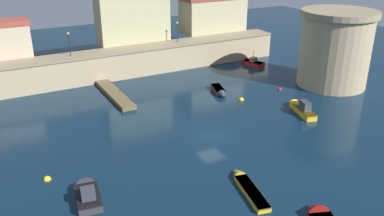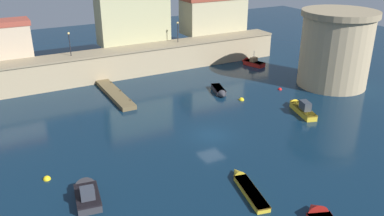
{
  "view_description": "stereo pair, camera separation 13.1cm",
  "coord_description": "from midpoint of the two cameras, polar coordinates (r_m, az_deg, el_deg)",
  "views": [
    {
      "loc": [
        -20.42,
        -32.89,
        19.59
      ],
      "look_at": [
        0.0,
        4.39,
        1.55
      ],
      "focal_mm": 37.68,
      "sensor_mm": 36.0,
      "label": 1
    },
    {
      "loc": [
        -20.31,
        -32.96,
        19.59
      ],
      "look_at": [
        0.0,
        4.39,
        1.55
      ],
      "focal_mm": 37.68,
      "sensor_mm": 36.0,
      "label": 2
    }
  ],
  "objects": [
    {
      "name": "pier_dock",
      "position": [
        54.86,
        -10.97,
        1.95
      ],
      "size": [
        1.84,
        11.47,
        0.7
      ],
      "color": "brown",
      "rests_on": "ground"
    },
    {
      "name": "moored_boat_6",
      "position": [
        68.17,
        8.25,
        6.43
      ],
      "size": [
        2.61,
        4.6,
        2.85
      ],
      "rotation": [
        0.0,
        0.0,
        1.84
      ],
      "color": "red",
      "rests_on": "ground"
    },
    {
      "name": "moored_boat_2",
      "position": [
        34.99,
        7.61,
        -10.8
      ],
      "size": [
        2.5,
        6.5,
        1.07
      ],
      "rotation": [
        0.0,
        0.0,
        1.35
      ],
      "color": "gold",
      "rests_on": "ground"
    },
    {
      "name": "mooring_buoy_2",
      "position": [
        52.99,
        6.91,
        1.13
      ],
      "size": [
        0.7,
        0.7,
        0.7
      ],
      "primitive_type": "sphere",
      "color": "yellow",
      "rests_on": "ground"
    },
    {
      "name": "quay_wall",
      "position": [
        62.83,
        -8.69,
        6.55
      ],
      "size": [
        50.76,
        4.22,
        4.14
      ],
      "color": "tan",
      "rests_on": "ground"
    },
    {
      "name": "mooring_buoy_1",
      "position": [
        38.08,
        -19.9,
        -9.51
      ],
      "size": [
        0.67,
        0.67,
        0.67
      ],
      "primitive_type": "sphere",
      "color": "yellow",
      "rests_on": "ground"
    },
    {
      "name": "moored_boat_4",
      "position": [
        50.66,
        15.04,
        0.06
      ],
      "size": [
        2.97,
        6.24,
        1.98
      ],
      "rotation": [
        0.0,
        0.0,
        1.28
      ],
      "color": "gold",
      "rests_on": "ground"
    },
    {
      "name": "quay_lamp_1",
      "position": [
        64.87,
        -2.15,
        11.17
      ],
      "size": [
        0.32,
        0.32,
        3.25
      ],
      "color": "black",
      "rests_on": "quay_wall"
    },
    {
      "name": "moored_boat_0",
      "position": [
        54.77,
        3.84,
        2.39
      ],
      "size": [
        2.46,
        4.67,
        1.17
      ],
      "rotation": [
        0.0,
        0.0,
        -1.86
      ],
      "color": "#333338",
      "rests_on": "ground"
    },
    {
      "name": "quay_lamp_0",
      "position": [
        59.43,
        -17.09,
        9.15
      ],
      "size": [
        0.32,
        0.32,
        3.36
      ],
      "color": "black",
      "rests_on": "quay_wall"
    },
    {
      "name": "ground_plane",
      "position": [
        43.39,
        2.7,
        -3.87
      ],
      "size": [
        131.48,
        131.48,
        0.0
      ],
      "primitive_type": "plane",
      "color": "#0C2338"
    },
    {
      "name": "old_town_backdrop",
      "position": [
        66.66,
        -6.95,
        12.43
      ],
      "size": [
        46.26,
        5.13,
        8.88
      ],
      "color": "#C4AD8E",
      "rests_on": "ground"
    },
    {
      "name": "fortress_tower",
      "position": [
        59.99,
        19.53,
        7.96
      ],
      "size": [
        10.27,
        10.27,
        10.6
      ],
      "color": "tan",
      "rests_on": "ground"
    },
    {
      "name": "moored_boat_1",
      "position": [
        34.55,
        -14.73,
        -11.48
      ],
      "size": [
        2.47,
        4.8,
        2.14
      ],
      "rotation": [
        0.0,
        0.0,
        1.42
      ],
      "color": "#333338",
      "rests_on": "ground"
    },
    {
      "name": "mooring_buoy_0",
      "position": [
        57.59,
        12.23,
        2.57
      ],
      "size": [
        0.55,
        0.55,
        0.55
      ],
      "primitive_type": "sphere",
      "color": "red",
      "rests_on": "ground"
    }
  ]
}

